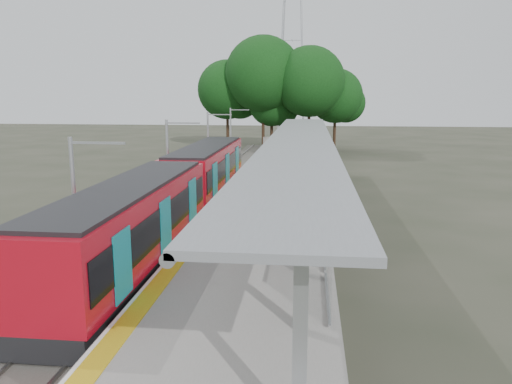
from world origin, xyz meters
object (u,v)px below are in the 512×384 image
Objects in this scene: bench_mid at (308,232)px; info_pillar_near at (304,217)px; bench_far at (314,175)px; litter_bin at (302,187)px; train at (179,190)px; info_pillar_far at (296,184)px; bench_near at (321,229)px.

info_pillar_near reaches higher than bench_mid.
bench_far is 3.77m from litter_bin.
train reaches higher than info_pillar_far.
train is 8.08m from litter_bin.
train is at bearing 171.61° from info_pillar_near.
info_pillar_near is at bearing -74.22° from bench_far.
info_pillar_far is at bearing -103.47° from litter_bin.
bench_near is at bearing -81.07° from info_pillar_far.
bench_near is at bearing -71.10° from bench_far.
info_pillar_near is (-0.70, 0.83, 0.28)m from bench_near.
info_pillar_far reaches higher than bench_mid.
bench_near is 1.83× the size of litter_bin.
bench_far is at bearing 84.37° from bench_mid.
bench_mid is at bearing -137.70° from bench_near.
bench_mid is at bearing -39.92° from train.
info_pillar_near reaches higher than bench_far.
info_pillar_near is at bearing -31.29° from train.
info_pillar_near is at bearing -88.53° from litter_bin.
bench_mid is at bearing -60.39° from info_pillar_near.
bench_near is 13.58m from bench_far.
bench_far reaches higher than litter_bin.
litter_bin is at bearing 114.38° from info_pillar_near.
bench_mid is at bearing -87.73° from litter_bin.
train is 18.55× the size of bench_near.
bench_near reaches higher than bench_far.
bench_near is 1.13m from info_pillar_near.
bench_near is 0.85× the size of info_pillar_far.
train is 7.11m from info_pillar_far.
train is at bearing -109.93° from bench_far.
litter_bin is at bearing 88.04° from bench_mid.
bench_near is at bearing -33.61° from train.
info_pillar_far is at bearing 90.06° from bench_mid.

